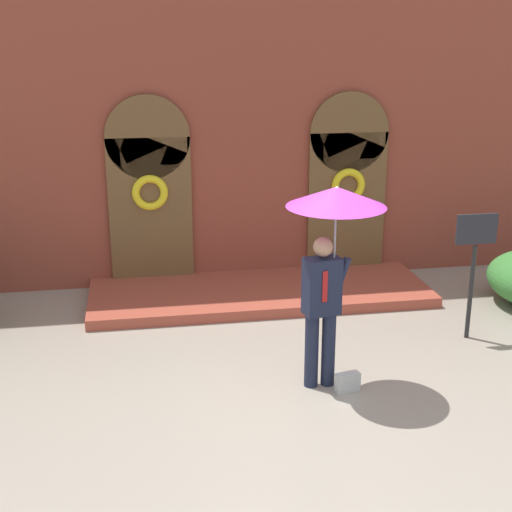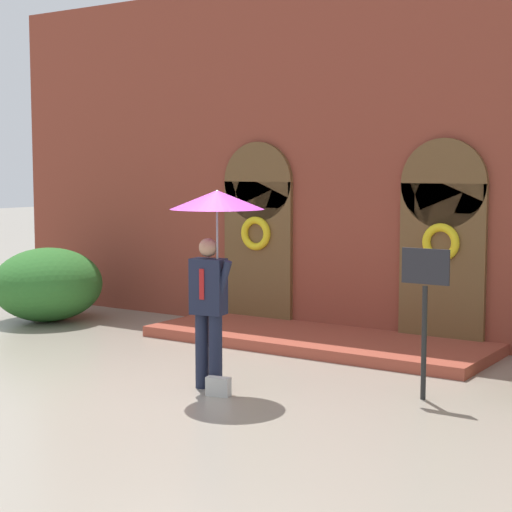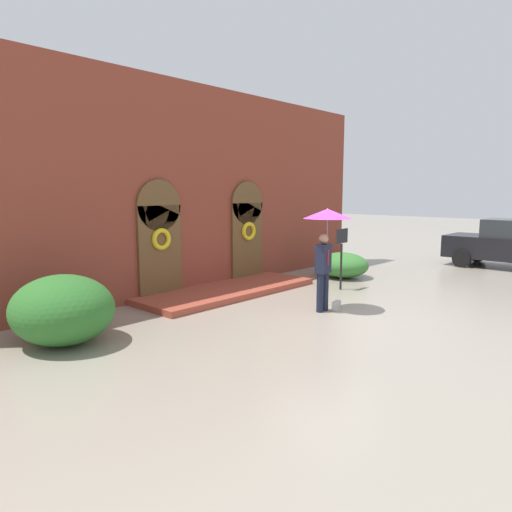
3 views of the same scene
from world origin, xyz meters
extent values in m
plane|color=gray|center=(0.00, 0.00, 0.00)|extent=(80.00, 80.00, 0.00)
cube|color=brown|center=(0.00, 4.20, 2.80)|extent=(14.00, 0.50, 5.60)
cube|color=brown|center=(-1.60, 3.91, 1.20)|extent=(1.30, 0.08, 2.40)
cylinder|color=brown|center=(-1.60, 3.91, 2.40)|extent=(1.30, 0.08, 1.30)
cube|color=brown|center=(1.60, 3.91, 1.20)|extent=(1.30, 0.08, 2.40)
cylinder|color=brown|center=(1.60, 3.91, 2.40)|extent=(1.30, 0.08, 1.30)
torus|color=yellow|center=(-1.60, 3.84, 1.55)|extent=(0.56, 0.12, 0.56)
torus|color=yellow|center=(1.60, 3.84, 1.55)|extent=(0.56, 0.12, 0.56)
cube|color=#98402E|center=(0.00, 3.05, 0.08)|extent=(5.20, 1.80, 0.16)
cylinder|color=#191E33|center=(0.08, 0.14, 0.45)|extent=(0.16, 0.16, 0.90)
cylinder|color=#191E33|center=(0.28, 0.14, 0.45)|extent=(0.16, 0.16, 0.90)
cube|color=#191E33|center=(0.18, 0.14, 1.23)|extent=(0.44, 0.31, 0.66)
cube|color=#A51919|center=(0.18, 0.01, 1.27)|extent=(0.06, 0.02, 0.36)
sphere|color=#A87A5B|center=(0.18, 0.14, 1.69)|extent=(0.22, 0.22, 0.22)
cylinder|color=#191E33|center=(0.40, 0.14, 1.33)|extent=(0.22, 0.09, 0.46)
cylinder|color=gray|center=(0.32, 0.14, 1.65)|extent=(0.02, 0.02, 0.98)
cone|color=#992893|center=(0.32, 0.14, 2.25)|extent=(1.10, 1.10, 0.22)
cone|color=white|center=(0.32, 0.14, 2.27)|extent=(0.61, 0.61, 0.20)
cube|color=#B7B7B2|center=(0.47, -0.06, 0.11)|extent=(0.30, 0.18, 0.22)
cylinder|color=black|center=(2.49, 1.11, 0.65)|extent=(0.06, 0.06, 1.30)
cube|color=#232328|center=(2.49, 1.11, 1.52)|extent=(0.56, 0.03, 0.40)
camera|label=1|loc=(-1.82, -7.12, 3.98)|focal=50.00mm
camera|label=2|loc=(6.15, -7.85, 2.60)|focal=60.00mm
camera|label=3|loc=(-8.40, -5.71, 2.76)|focal=32.00mm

